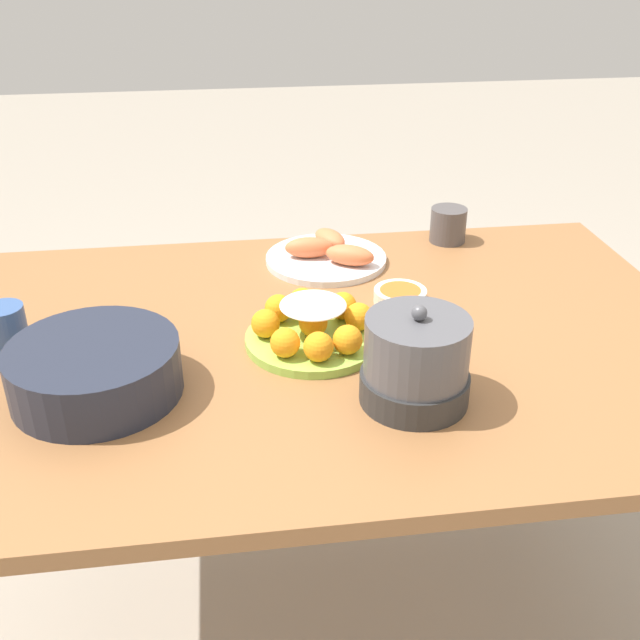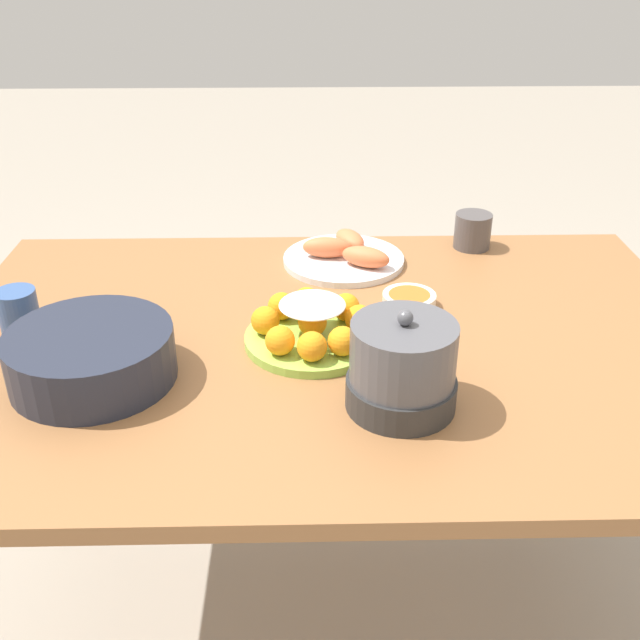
% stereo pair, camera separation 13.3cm
% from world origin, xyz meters
% --- Properties ---
extents(ground_plane, '(12.00, 12.00, 0.00)m').
position_xyz_m(ground_plane, '(0.00, 0.00, 0.00)').
color(ground_plane, '#9E9384').
extents(dining_table, '(1.41, 0.95, 0.76)m').
position_xyz_m(dining_table, '(0.00, 0.00, 0.67)').
color(dining_table, '#936038').
rests_on(dining_table, ground_plane).
extents(cake_plate, '(0.24, 0.24, 0.09)m').
position_xyz_m(cake_plate, '(0.03, 0.02, 0.79)').
color(cake_plate, '#99CC4C').
rests_on(cake_plate, dining_table).
extents(serving_bowl, '(0.27, 0.27, 0.09)m').
position_xyz_m(serving_bowl, '(0.39, 0.13, 0.81)').
color(serving_bowl, '#232838').
rests_on(serving_bowl, dining_table).
extents(sauce_bowl, '(0.10, 0.10, 0.03)m').
position_xyz_m(sauce_bowl, '(-0.16, -0.11, 0.78)').
color(sauce_bowl, silver).
rests_on(sauce_bowl, dining_table).
extents(seafood_platter, '(0.26, 0.26, 0.06)m').
position_xyz_m(seafood_platter, '(-0.05, -0.32, 0.78)').
color(seafood_platter, silver).
rests_on(seafood_platter, dining_table).
extents(cup_near, '(0.08, 0.08, 0.08)m').
position_xyz_m(cup_near, '(-0.34, -0.40, 0.80)').
color(cup_near, '#4C4747').
rests_on(cup_near, dining_table).
extents(cup_far, '(0.07, 0.07, 0.08)m').
position_xyz_m(cup_far, '(0.56, -0.03, 0.80)').
color(cup_far, '#38568E').
rests_on(cup_far, dining_table).
extents(warming_pot, '(0.17, 0.17, 0.17)m').
position_xyz_m(warming_pot, '(-0.11, 0.22, 0.83)').
color(warming_pot, '#2D2D2D').
rests_on(warming_pot, dining_table).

